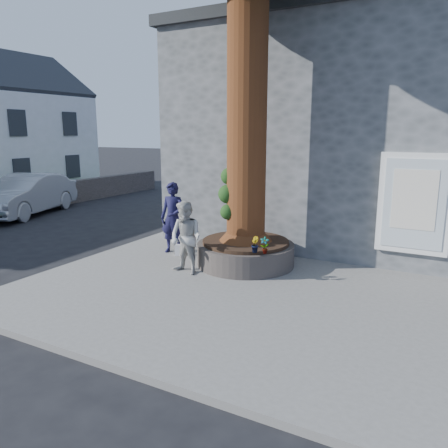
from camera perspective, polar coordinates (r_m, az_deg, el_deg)
The scene contains 13 objects.
ground at distance 9.30m, azimuth -7.15°, elevation -8.50°, with size 120.00×120.00×0.00m, color black.
pavement at distance 9.38m, azimuth 4.02°, elevation -7.85°, with size 9.00×8.00×0.12m, color slate.
yellow_line at distance 11.92m, azimuth -16.37°, elevation -4.25°, with size 0.10×30.00×0.01m, color yellow.
stone_shop at distance 14.48m, azimuth 18.40°, elevation 11.11°, with size 10.30×8.30×6.30m.
planter at distance 10.42m, azimuth 2.82°, elevation -3.76°, with size 2.30×2.30×0.60m.
man at distance 11.38m, azimuth -6.68°, elevation 0.81°, with size 0.67×0.44×1.85m, color #141335.
woman at distance 9.69m, azimuth -5.00°, elevation -1.82°, with size 0.79×0.62×1.63m, color #B1B0AA.
shopping_bag at distance 11.26m, azimuth -5.91°, elevation -3.39°, with size 0.20×0.12×0.28m, color white.
car_silver at distance 18.84m, azimuth -24.38°, elevation 3.51°, with size 1.68×4.83×1.59m, color #989A9F.
plant_a at distance 9.21m, azimuth 5.33°, elevation -2.79°, with size 0.19×0.13×0.36m, color gray.
plant_b at distance 9.30m, azimuth 4.03°, elevation -2.68°, with size 0.19×0.18×0.34m, color gray.
plant_c at distance 11.41m, azimuth 0.85°, elevation 0.12°, with size 0.19×0.19×0.34m, color gray.
plant_d at distance 10.55m, azimuth 4.08°, elevation -1.06°, with size 0.25×0.23×0.28m, color gray.
Camera 1 is at (5.12, -7.05, 3.26)m, focal length 35.00 mm.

